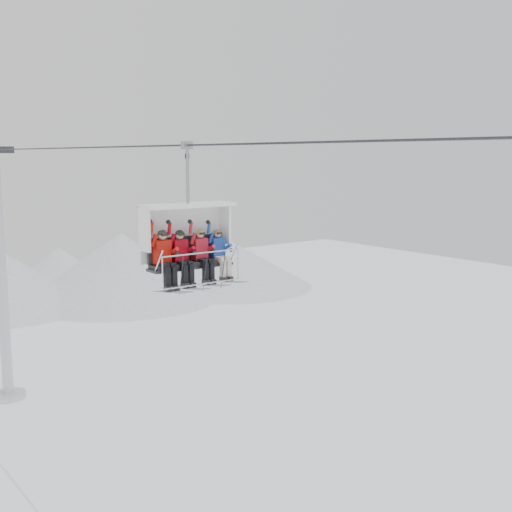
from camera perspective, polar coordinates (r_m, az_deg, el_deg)
lift_tower_right at (r=36.48m, az=-21.62°, el=-3.14°), size 2.00×1.80×13.48m
haul_cable at (r=15.71m, az=0.00°, el=9.96°), size 0.06×50.00×0.06m
chairlift_carrier at (r=18.58m, az=-6.25°, el=1.87°), size 2.74×1.17×3.98m
skier_far_left at (r=17.93m, az=-8.17°, el=-0.04°), size 0.45×1.69×1.76m
skier_center_left at (r=18.21m, az=-6.64°, el=0.07°), size 0.43×1.69×1.70m
skier_center_right at (r=18.56m, az=-4.82°, el=0.23°), size 0.42×1.69×1.66m
skier_far_right at (r=18.89m, az=-3.28°, el=0.35°), size 0.40×1.69×1.60m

